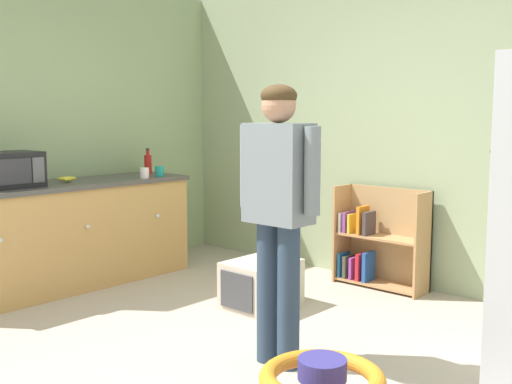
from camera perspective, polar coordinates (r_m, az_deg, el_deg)
The scene contains 12 objects.
ground_plane at distance 3.68m, azimuth -3.39°, elevation -16.22°, with size 12.00×12.00×0.00m, color #B3A595.
back_wall at distance 5.28m, azimuth 14.94°, elevation 5.74°, with size 5.20×0.06×2.70m, color #9BAC83.
left_side_wall at distance 5.96m, azimuth -15.87°, elevation 5.85°, with size 0.06×2.99×2.70m, color #99B07F.
kitchen_counter at distance 5.44m, azimuth -17.28°, elevation -3.83°, with size 0.65×2.22×0.90m.
bookshelf at distance 5.35m, azimuth 11.32°, elevation -4.76°, with size 0.80×0.28×0.85m.
standing_person at distance 3.48m, azimuth 2.11°, elevation -0.73°, with size 0.57×0.22×1.64m.
pet_carrier at distance 4.70m, azimuth 0.48°, elevation -8.61°, with size 0.42×0.55×0.36m.
microwave at distance 5.12m, azimuth -22.32°, elevation 1.93°, with size 0.37×0.48×0.28m.
banana_bunch at distance 5.40m, azimuth -17.22°, elevation 1.20°, with size 0.15×0.16×0.04m.
ketchup_bottle at distance 5.97m, azimuth -10.10°, elevation 2.64°, with size 0.07×0.07×0.25m.
white_cup at distance 5.56m, azimuth -10.41°, elevation 1.77°, with size 0.08×0.08×0.10m, color white.
teal_cup at distance 5.70m, azimuth -9.03°, elevation 1.93°, with size 0.08×0.08×0.10m, color teal.
Camera 1 is at (2.41, -2.36, 1.46)m, focal length 42.66 mm.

